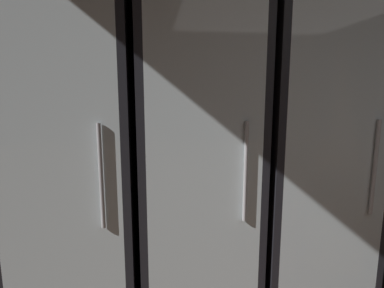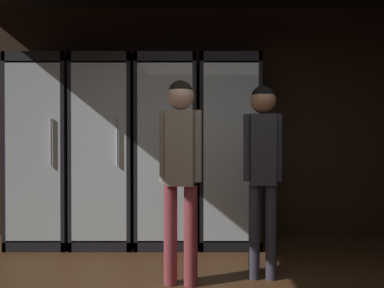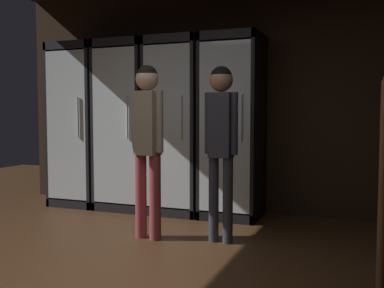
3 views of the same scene
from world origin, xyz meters
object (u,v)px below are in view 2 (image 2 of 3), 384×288
cooler_far_left (49,153)px  cooler_center (169,153)px  cooler_right (229,153)px  shopper_near (182,159)px  cooler_left (109,153)px  shopper_far (264,154)px

cooler_far_left → cooler_center: (1.38, 0.00, 0.00)m
cooler_right → cooler_far_left: bearing=-180.0°
cooler_center → shopper_near: cooler_center is taller
cooler_far_left → shopper_near: 1.98m
cooler_left → shopper_near: bearing=-54.2°
cooler_far_left → cooler_left: 0.69m
cooler_left → cooler_right: (1.38, -0.00, -0.01)m
cooler_right → shopper_near: cooler_right is taller
cooler_center → shopper_far: size_ratio=1.29×
shopper_near → cooler_center: bearing=98.8°
cooler_far_left → cooler_center: bearing=0.0°
cooler_left → cooler_right: size_ratio=1.00×
cooler_center → shopper_near: bearing=-81.2°
cooler_right → shopper_far: bearing=-80.2°
shopper_far → shopper_near: bearing=-169.6°
cooler_right → shopper_near: 1.32m
cooler_left → cooler_center: same height
cooler_left → cooler_right: 1.38m
cooler_left → shopper_near: size_ratio=1.27×
cooler_left → cooler_right: bearing=-0.0°
cooler_center → cooler_right: size_ratio=1.00×
cooler_left → cooler_right: same height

